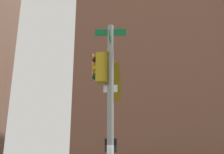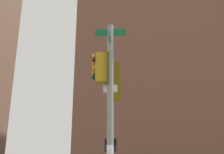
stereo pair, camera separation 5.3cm
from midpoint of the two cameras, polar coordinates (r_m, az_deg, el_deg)
The scene contains 3 objects.
signal_pole_assembly at distance 9.87m, azimuth -0.15°, elevation -2.88°, with size 1.13×4.47×6.50m.
building_brick_midblock at distance 45.89m, azimuth 8.68°, elevation -1.64°, with size 22.31×16.18×29.39m, color brown.
building_glass_tower at distance 61.88m, azimuth 14.44°, elevation 14.45°, with size 24.73×22.67×69.14m, color #8CB2C6.
Camera 2 is at (1.34, -8.63, 1.86)m, focal length 44.54 mm.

